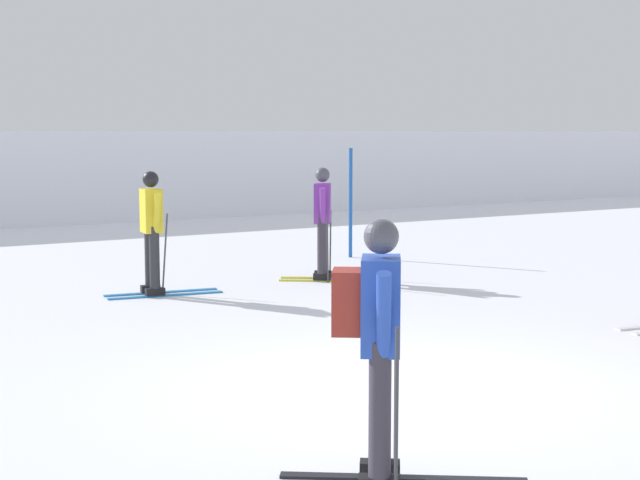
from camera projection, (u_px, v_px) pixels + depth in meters
name	position (u px, v px, depth m)	size (l,w,h in m)	color
ground_plane	(403.00, 390.00, 8.47)	(120.00, 120.00, 0.00)	white
skier_yellow	(152.00, 229.00, 13.31)	(1.64, 0.99, 1.71)	#237AC6
skier_purple	(323.00, 220.00, 14.70)	(1.51, 1.24, 1.71)	gold
skier_blue	(377.00, 339.00, 6.06)	(1.51, 1.25, 1.71)	black
trail_marker_pole	(351.00, 203.00, 17.37)	(0.07, 0.07, 1.96)	#1E56AD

